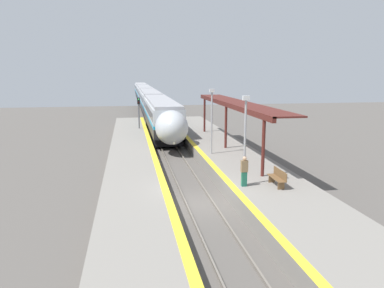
% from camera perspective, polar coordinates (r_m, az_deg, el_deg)
% --- Properties ---
extents(ground_plane, '(120.00, 120.00, 0.00)m').
position_cam_1_polar(ground_plane, '(20.23, 1.11, -9.13)').
color(ground_plane, '#56514C').
extents(rail_left, '(0.08, 90.00, 0.15)m').
position_cam_1_polar(rail_left, '(20.09, -0.93, -9.05)').
color(rail_left, slate).
rests_on(rail_left, ground_plane).
extents(rail_right, '(0.08, 90.00, 0.15)m').
position_cam_1_polar(rail_right, '(20.34, 3.13, -8.80)').
color(rail_right, slate).
rests_on(rail_right, ground_plane).
extents(train, '(2.92, 80.91, 3.94)m').
position_cam_1_polar(train, '(69.86, -6.82, 7.01)').
color(train, black).
rests_on(train, ground_plane).
extents(platform_right, '(4.69, 64.00, 0.90)m').
position_cam_1_polar(platform_right, '(21.15, 11.78, -7.18)').
color(platform_right, gray).
rests_on(platform_right, ground_plane).
extents(platform_left, '(3.53, 64.00, 0.90)m').
position_cam_1_polar(platform_left, '(19.76, -8.64, -8.38)').
color(platform_left, gray).
rests_on(platform_left, ground_plane).
extents(platform_bench, '(0.44, 1.73, 0.89)m').
position_cam_1_polar(platform_bench, '(20.72, 12.96, -4.95)').
color(platform_bench, brown).
rests_on(platform_bench, platform_right).
extents(person_waiting, '(0.36, 0.22, 1.64)m').
position_cam_1_polar(person_waiting, '(20.22, 7.97, -4.08)').
color(person_waiting, '#1E604C').
rests_on(person_waiting, platform_right).
extents(railway_signal, '(0.28, 0.28, 4.23)m').
position_cam_1_polar(railway_signal, '(40.92, -8.11, 4.73)').
color(railway_signal, '#59595E').
rests_on(railway_signal, ground_plane).
extents(lamppost_near, '(0.36, 0.20, 4.83)m').
position_cam_1_polar(lamppost_near, '(20.05, 8.09, 1.49)').
color(lamppost_near, '#9E9EA3').
rests_on(lamppost_near, platform_right).
extents(lamppost_mid, '(0.36, 0.20, 4.83)m').
position_cam_1_polar(lamppost_mid, '(27.76, 3.02, 4.19)').
color(lamppost_mid, '#9E9EA3').
rests_on(lamppost_mid, platform_right).
extents(station_canopy, '(2.02, 19.98, 3.70)m').
position_cam_1_polar(station_canopy, '(30.08, 6.33, 5.97)').
color(station_canopy, '#511E19').
rests_on(station_canopy, platform_right).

